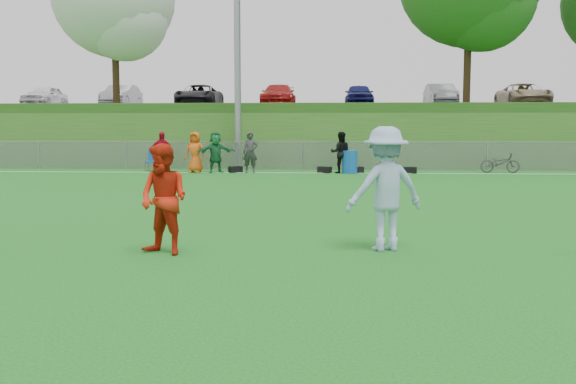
# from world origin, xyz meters

# --- Properties ---
(ground) EXTENTS (120.00, 120.00, 0.00)m
(ground) POSITION_xyz_m (0.00, 0.00, 0.00)
(ground) COLOR #155812
(ground) RESTS_ON ground
(sideline_far) EXTENTS (60.00, 0.10, 0.01)m
(sideline_far) POSITION_xyz_m (0.00, 18.00, 0.01)
(sideline_far) COLOR white
(sideline_far) RESTS_ON ground
(fence) EXTENTS (58.00, 0.06, 1.30)m
(fence) POSITION_xyz_m (0.00, 20.00, 0.65)
(fence) COLOR gray
(fence) RESTS_ON ground
(light_pole) EXTENTS (1.20, 0.40, 12.15)m
(light_pole) POSITION_xyz_m (-3.00, 20.80, 6.71)
(light_pole) COLOR gray
(light_pole) RESTS_ON ground
(berm) EXTENTS (120.00, 18.00, 3.00)m
(berm) POSITION_xyz_m (0.00, 31.00, 1.50)
(berm) COLOR #1F5016
(berm) RESTS_ON ground
(parking_lot) EXTENTS (120.00, 12.00, 0.10)m
(parking_lot) POSITION_xyz_m (0.00, 33.00, 3.05)
(parking_lot) COLOR black
(parking_lot) RESTS_ON berm
(tree_white_flowering) EXTENTS (6.30, 6.30, 8.78)m
(tree_white_flowering) POSITION_xyz_m (-9.84, 24.92, 8.32)
(tree_white_flowering) COLOR black
(tree_white_flowering) RESTS_ON berm
(car_row) EXTENTS (32.04, 5.18, 1.44)m
(car_row) POSITION_xyz_m (-1.17, 32.00, 3.82)
(car_row) COLOR white
(car_row) RESTS_ON parking_lot
(spectator_row) EXTENTS (8.40, 1.08, 1.69)m
(spectator_row) POSITION_xyz_m (-2.82, 18.00, 0.85)
(spectator_row) COLOR #B10C1E
(spectator_row) RESTS_ON ground
(gear_bags) EXTENTS (7.80, 0.55, 0.26)m
(gear_bags) POSITION_xyz_m (1.23, 18.10, 0.13)
(gear_bags) COLOR black
(gear_bags) RESTS_ON ground
(player_red_center) EXTENTS (1.00, 0.91, 1.66)m
(player_red_center) POSITION_xyz_m (-1.36, 1.02, 0.83)
(player_red_center) COLOR red
(player_red_center) RESTS_ON ground
(player_blue) EXTENTS (1.41, 1.10, 1.91)m
(player_blue) POSITION_xyz_m (1.96, 1.54, 0.96)
(player_blue) COLOR #98B0D3
(player_blue) RESTS_ON ground
(recycling_bin) EXTENTS (0.66, 0.66, 0.93)m
(recycling_bin) POSITION_xyz_m (1.98, 17.89, 0.47)
(recycling_bin) COLOR #0F51AB
(recycling_bin) RESTS_ON ground
(camp_chair) EXTENTS (0.52, 0.53, 0.90)m
(camp_chair) POSITION_xyz_m (-6.46, 18.82, 0.27)
(camp_chair) COLOR #0E4EA0
(camp_chair) RESTS_ON ground
(bicycle) EXTENTS (1.60, 0.63, 0.83)m
(bicycle) POSITION_xyz_m (8.21, 18.63, 0.41)
(bicycle) COLOR #2D2D2F
(bicycle) RESTS_ON ground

